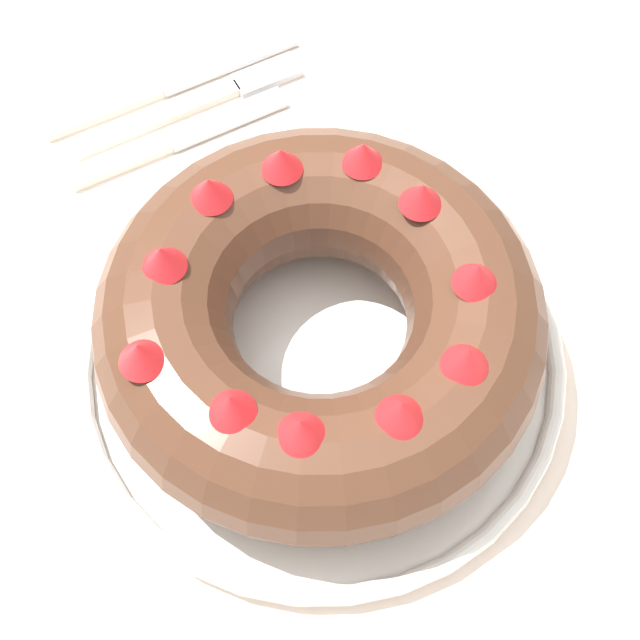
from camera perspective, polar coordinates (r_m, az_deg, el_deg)
The scene contains 7 objects.
ground_plane at distance 1.33m, azimuth 0.12°, elevation -18.28°, with size 8.00×8.00×0.00m, color brown.
dining_table at distance 0.68m, azimuth 0.22°, elevation -8.33°, with size 1.44×0.94×0.76m.
serving_dish at distance 0.60m, azimuth -0.00°, elevation -2.41°, with size 0.33×0.33×0.02m.
bundt_cake at distance 0.55m, azimuth -0.01°, elevation 0.05°, with size 0.28×0.28×0.10m.
fork at distance 0.74m, azimuth -7.36°, elevation 13.78°, with size 0.02×0.20×0.01m.
serving_knife at distance 0.76m, azimuth -10.47°, elevation 14.29°, with size 0.02×0.22×0.01m.
cake_knife at distance 0.72m, azimuth -9.88°, elevation 11.02°, with size 0.02×0.18×0.01m.
Camera 1 is at (0.21, -0.11, 1.31)m, focal length 50.00 mm.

